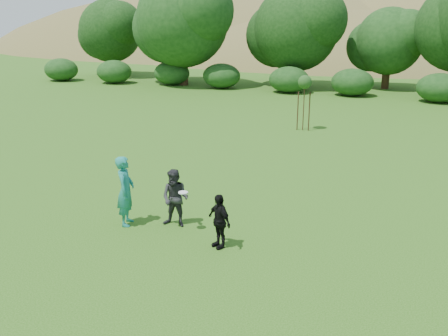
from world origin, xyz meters
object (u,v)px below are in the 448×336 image
object	(u,v)px
player_grey	(175,198)
sapling	(305,84)
player_black	(219,221)
player_teal	(126,191)

from	to	relation	value
player_grey	sapling	xyz separation A→B (m)	(0.68, 13.37, 1.58)
player_grey	player_black	size ratio (longest dim) A/B	1.15
player_teal	player_black	bearing A→B (deg)	-116.25
sapling	player_grey	bearing A→B (deg)	-92.90
player_teal	sapling	size ratio (longest dim) A/B	0.72
player_teal	sapling	distance (m)	14.00
player_teal	player_black	world-z (taller)	player_teal
player_black	player_teal	bearing A→B (deg)	-155.69
player_black	sapling	bearing A→B (deg)	125.77
player_grey	sapling	bearing A→B (deg)	84.45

